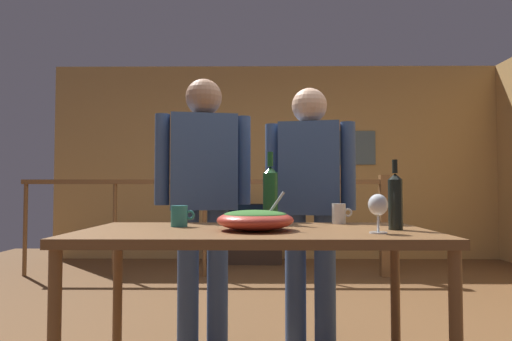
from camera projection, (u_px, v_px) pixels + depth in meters
ground_plane at (295, 335)px, 2.87m from camera, size 8.26×8.26×0.00m
back_wall at (277, 162)px, 6.10m from camera, size 6.13×0.10×2.65m
framed_picture at (357, 148)px, 6.04m from camera, size 0.50×0.03×0.46m
stair_railing at (261, 209)px, 4.84m from camera, size 4.04×0.10×1.11m
tv_console at (247, 247)px, 5.71m from camera, size 0.90×0.40×0.40m
flat_screen_tv at (247, 215)px, 5.70m from camera, size 0.47×0.12×0.36m
serving_table at (255, 244)px, 2.03m from camera, size 1.59×0.82×0.77m
salad_bowl at (255, 219)px, 1.98m from camera, size 0.35×0.35×0.18m
wine_glass at (378, 206)px, 1.86m from camera, size 0.08×0.08×0.17m
wine_bottle_green at (270, 194)px, 2.36m from camera, size 0.08×0.08×0.38m
wine_bottle_dark at (395, 200)px, 2.02m from camera, size 0.06×0.06×0.32m
mug_white at (339, 214)px, 2.36m from camera, size 0.11×0.07×0.11m
mug_teal at (180, 216)px, 2.17m from camera, size 0.12×0.08×0.10m
person_standing_left at (203, 186)px, 2.74m from camera, size 0.58×0.29×1.64m
person_standing_right at (310, 193)px, 2.73m from camera, size 0.55×0.29×1.58m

